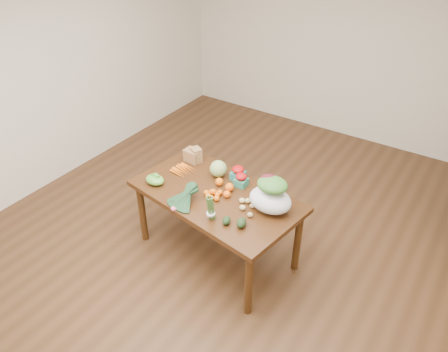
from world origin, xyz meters
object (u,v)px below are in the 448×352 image
Objects in this scene: mandarin_cluster at (213,193)px; salad_bag at (271,196)px; asparagus_bundle at (211,208)px; kale_bunch at (181,197)px; dining_table at (217,224)px; paper_bag at (192,154)px; cabbage at (218,169)px.

mandarin_cluster is 0.55m from salad_bag.
asparagus_bundle is 0.54m from salad_bag.
kale_bunch reaches higher than mandarin_cluster.
kale_bunch reaches higher than dining_table.
paper_bag is 1.23× the size of mandarin_cluster.
cabbage is at bearing 127.84° from asparagus_bundle.
paper_bag is 0.75m from kale_bunch.
paper_bag is at bearing 156.14° from dining_table.
paper_bag is 0.55× the size of kale_bunch.
kale_bunch is 0.34m from asparagus_bundle.
salad_bag is (0.53, 0.12, 0.11)m from mandarin_cluster.
paper_bag is 1.11m from salad_bag.
paper_bag is at bearing 167.22° from cabbage.
dining_table is at bearing 126.44° from asparagus_bundle.
salad_bag is (0.36, 0.40, 0.03)m from asparagus_bundle.
salad_bag reaches higher than kale_bunch.
cabbage reaches higher than mandarin_cluster.
cabbage is (0.38, -0.09, 0.01)m from paper_bag.
paper_bag is at bearing 165.16° from salad_bag.
cabbage is 0.72m from salad_bag.
cabbage is at bearing 164.03° from salad_bag.
cabbage is at bearing 97.71° from kale_bunch.
cabbage is 0.43× the size of salad_bag.
salad_bag is at bearing 15.89° from dining_table.
dining_table is 0.42m from mandarin_cluster.
cabbage reaches higher than kale_bunch.
asparagus_bundle reaches higher than cabbage.
salad_bag is at bearing 12.26° from mandarin_cluster.
mandarin_cluster is (0.54, -0.40, -0.04)m from paper_bag.
mandarin_cluster is at bearing -167.74° from salad_bag.
paper_bag is 0.39m from cabbage.
dining_table is 8.81× the size of mandarin_cluster.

